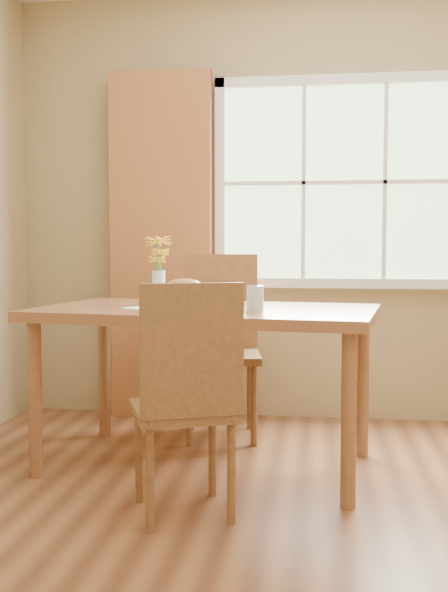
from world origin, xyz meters
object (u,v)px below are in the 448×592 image
chair_near (187,391)px  flower_vase (158,263)px  chair_far (221,336)px  dining_table (207,324)px  water_glass (255,299)px  croissant_sandwich (184,292)px

chair_near → flower_vase: (-0.32, 0.90, 0.49)m
chair_far → dining_table: bearing=-97.6°
chair_near → water_glass: bearing=45.2°
chair_near → croissant_sandwich: (-0.12, 0.59, 0.35)m
chair_far → flower_vase: (-0.27, -0.42, 0.44)m
croissant_sandwich → flower_vase: (-0.20, 0.31, 0.14)m
chair_near → water_glass: (0.22, 0.53, 0.33)m
dining_table → water_glass: bearing=-24.7°
chair_near → croissant_sandwich: chair_near is taller
dining_table → croissant_sandwich: size_ratio=9.39×
chair_far → flower_vase: 0.66m
dining_table → chair_near: bearing=-79.4°
dining_table → chair_near: 0.72m
chair_near → flower_vase: size_ratio=2.66×
chair_near → water_glass: chair_near is taller
chair_far → croissant_sandwich: size_ratio=5.66×
croissant_sandwich → flower_vase: 0.39m
water_glass → flower_vase: flower_vase is taller
croissant_sandwich → water_glass: croissant_sandwich is taller
dining_table → water_glass: water_glass is taller
water_glass → flower_vase: (-0.54, 0.37, 0.16)m
dining_table → water_glass: size_ratio=14.72×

